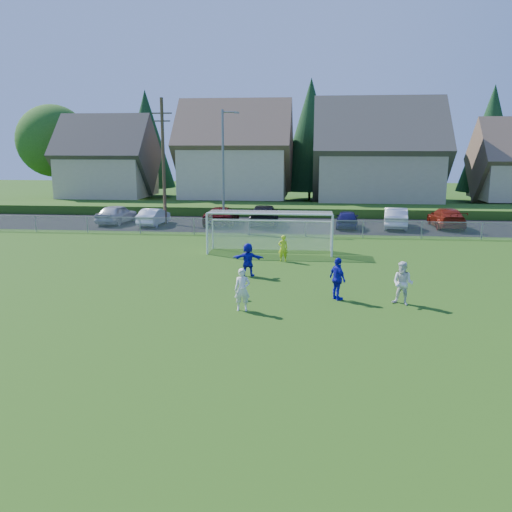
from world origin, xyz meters
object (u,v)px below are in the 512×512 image
object	(u,v)px
soccer_ball	(246,298)
soccer_goal	(270,225)
car_a	(117,214)
player_white_b	(403,283)
car_e	(347,219)
car_f	(395,218)
car_g	(446,218)
car_c	(222,215)
player_white_a	(242,290)
car_b	(154,217)
player_blue_a	(338,279)
car_d	(264,215)
goalkeeper	(283,248)
player_blue_b	(248,259)

from	to	relation	value
soccer_ball	soccer_goal	distance (m)	10.61
car_a	player_white_b	bearing A→B (deg)	140.78
soccer_ball	car_e	bearing A→B (deg)	75.68
car_f	car_g	bearing A→B (deg)	-164.66
soccer_ball	car_c	bearing A→B (deg)	102.23
player_white_b	car_e	xyz separation A→B (m)	(-1.04, 20.70, -0.19)
player_white_a	car_a	world-z (taller)	player_white_a
player_white_b	soccer_goal	xyz separation A→B (m)	(-6.19, 10.37, 0.74)
car_f	car_b	bearing A→B (deg)	8.32
player_blue_a	car_d	bearing A→B (deg)	-18.22
car_e	car_f	xyz separation A→B (m)	(3.75, 0.42, 0.10)
player_white_a	car_a	xyz separation A→B (m)	(-13.43, 22.64, -0.05)
player_blue_a	goalkeeper	xyz separation A→B (m)	(-2.70, 7.38, -0.16)
player_blue_a	goalkeeper	size ratio (longest dim) A/B	1.21
soccer_ball	car_c	world-z (taller)	car_c
soccer_ball	car_b	bearing A→B (deg)	115.98
player_white_b	player_blue_b	distance (m)	8.01
player_blue_a	soccer_goal	bearing A→B (deg)	-11.60
car_f	soccer_goal	bearing A→B (deg)	56.96
player_blue_a	player_blue_b	bearing A→B (deg)	16.41
car_g	soccer_goal	world-z (taller)	soccer_goal
player_white_a	player_blue_b	distance (m)	5.73
car_e	car_b	bearing A→B (deg)	4.21
car_d	player_blue_a	bearing A→B (deg)	100.53
car_a	car_c	xyz separation A→B (m)	(8.67, 0.50, -0.07)
player_white_a	player_white_b	world-z (taller)	player_white_b
goalkeeper	player_white_a	bearing A→B (deg)	69.70
car_d	soccer_ball	bearing A→B (deg)	90.48
player_white_b	car_a	bearing A→B (deg)	161.42
player_white_a	player_blue_b	xyz separation A→B (m)	(-0.48, 5.71, -0.01)
player_blue_a	car_c	world-z (taller)	player_blue_a
player_white_a	player_white_b	bearing A→B (deg)	7.61
goalkeeper	car_f	world-z (taller)	car_f
player_blue_a	player_blue_b	distance (m)	5.67
car_e	car_d	bearing A→B (deg)	-4.24
car_c	car_d	bearing A→B (deg)	178.60
car_a	car_f	world-z (taller)	car_f
player_white_b	car_e	size ratio (longest dim) A/B	0.43
car_f	player_blue_b	bearing A→B (deg)	67.21
player_white_b	car_f	distance (m)	21.30
player_white_a	player_white_b	size ratio (longest dim) A/B	0.94
car_a	car_g	xyz separation A→B (m)	(26.43, 0.57, -0.02)
player_white_a	car_a	bearing A→B (deg)	115.11
player_white_a	car_a	distance (m)	26.33
goalkeeper	soccer_goal	bearing A→B (deg)	-84.17
car_b	car_a	bearing A→B (deg)	-6.87
player_blue_a	car_c	xyz separation A→B (m)	(-8.49, 21.23, -0.18)
car_d	car_g	distance (m)	14.30
player_white_b	car_g	bearing A→B (deg)	101.31
car_e	car_f	size ratio (longest dim) A/B	0.85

